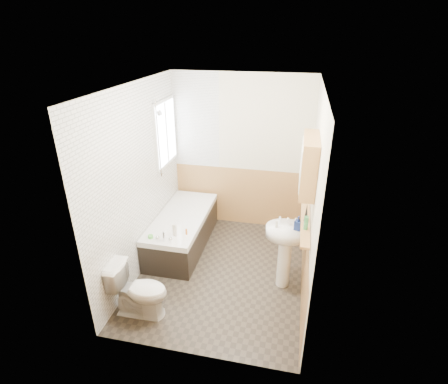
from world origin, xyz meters
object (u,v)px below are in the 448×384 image
Objects in this scene: pine_shelf at (305,213)px; medicine_cabinet at (309,165)px; bathtub at (183,229)px; toilet at (139,290)px; sink at (285,244)px.

pine_shelf is 0.68m from medicine_cabinet.
bathtub is 1.47m from toilet.
sink is at bearing -21.08° from bathtub.
medicine_cabinet is (1.74, -0.71, 1.46)m from bathtub.
sink is at bearing -169.86° from pine_shelf.
toilet is at bearing -91.17° from bathtub.
bathtub is 2.02m from pine_shelf.
bathtub is 1.72m from sink.
bathtub is 1.66× the size of sink.
sink is 0.65× the size of pine_shelf.
sink reaches higher than toilet.
pine_shelf is (0.20, 0.04, 0.45)m from sink.
pine_shelf reaches higher than bathtub.
pine_shelf is (1.80, 0.90, 0.74)m from toilet.
sink is 0.49m from pine_shelf.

